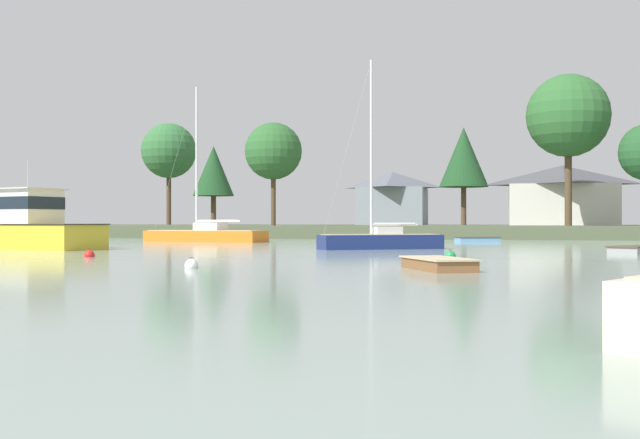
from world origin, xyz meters
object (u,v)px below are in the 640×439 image
(mooring_buoy_red, at_px, (89,255))
(dinghy_skyblue, at_px, (477,240))
(dinghy_grey, at_px, (640,251))
(sailboat_navy, at_px, (381,245))
(mooring_buoy_orange, at_px, (23,242))
(mooring_buoy_white, at_px, (191,266))
(dinghy_wood, at_px, (438,266))
(mooring_buoy_green, at_px, (450,256))
(sailboat_orange, at_px, (205,238))
(cruiser_yellow, at_px, (18,236))

(mooring_buoy_red, bearing_deg, dinghy_skyblue, 62.41)
(dinghy_grey, xyz_separation_m, sailboat_navy, (-12.94, 3.93, 0.10))
(mooring_buoy_orange, bearing_deg, mooring_buoy_white, -48.21)
(dinghy_wood, bearing_deg, sailboat_navy, 103.71)
(mooring_buoy_green, bearing_deg, sailboat_orange, 129.44)
(dinghy_skyblue, height_order, sailboat_navy, sailboat_navy)
(dinghy_grey, bearing_deg, sailboat_navy, 163.09)
(sailboat_orange, xyz_separation_m, mooring_buoy_orange, (-10.94, -7.44, -0.19))
(sailboat_orange, xyz_separation_m, dinghy_wood, (20.35, -32.84, -0.14))
(dinghy_skyblue, bearing_deg, mooring_buoy_red, -117.59)
(dinghy_grey, bearing_deg, mooring_buoy_white, -135.79)
(dinghy_grey, height_order, sailboat_navy, sailboat_navy)
(mooring_buoy_white, bearing_deg, mooring_buoy_green, 49.34)
(cruiser_yellow, xyz_separation_m, mooring_buoy_orange, (-6.59, 10.51, -0.67))
(mooring_buoy_orange, xyz_separation_m, mooring_buoy_green, (31.15, -17.13, 0.01))
(mooring_buoy_orange, distance_m, mooring_buoy_green, 35.54)
(dinghy_grey, relative_size, dinghy_skyblue, 1.03)
(dinghy_wood, xyz_separation_m, mooring_buoy_white, (-7.90, -0.77, -0.05))
(sailboat_navy, xyz_separation_m, mooring_buoy_green, (4.48, -10.67, -0.15))
(mooring_buoy_red, bearing_deg, mooring_buoy_white, -42.58)
(sailboat_orange, height_order, cruiser_yellow, sailboat_orange)
(cruiser_yellow, relative_size, sailboat_navy, 0.96)
(sailboat_orange, height_order, mooring_buoy_red, sailboat_orange)
(sailboat_orange, height_order, mooring_buoy_orange, sailboat_orange)
(mooring_buoy_red, height_order, mooring_buoy_green, mooring_buoy_green)
(sailboat_orange, xyz_separation_m, mooring_buoy_white, (12.45, -33.61, -0.19))
(dinghy_wood, height_order, mooring_buoy_white, dinghy_wood)
(dinghy_grey, bearing_deg, cruiser_yellow, -179.81)
(mooring_buoy_orange, bearing_deg, dinghy_grey, -14.71)
(mooring_buoy_white, distance_m, mooring_buoy_red, 10.10)
(dinghy_wood, bearing_deg, cruiser_yellow, 148.90)
(mooring_buoy_red, relative_size, mooring_buoy_orange, 1.06)
(dinghy_grey, xyz_separation_m, dinghy_skyblue, (-8.12, 20.77, 0.01))
(cruiser_yellow, height_order, sailboat_navy, sailboat_navy)
(sailboat_navy, distance_m, mooring_buoy_white, 19.98)
(mooring_buoy_orange, bearing_deg, mooring_buoy_green, -28.81)
(mooring_buoy_white, xyz_separation_m, mooring_buoy_green, (7.76, 9.04, 0.00))
(cruiser_yellow, bearing_deg, mooring_buoy_orange, 122.11)
(sailboat_orange, distance_m, mooring_buoy_red, 27.24)
(cruiser_yellow, height_order, mooring_buoy_green, cruiser_yellow)
(dinghy_wood, distance_m, mooring_buoy_orange, 40.29)
(dinghy_grey, bearing_deg, mooring_buoy_orange, 165.29)
(sailboat_orange, bearing_deg, dinghy_skyblue, 8.12)
(sailboat_orange, bearing_deg, mooring_buoy_white, -69.68)
(sailboat_orange, distance_m, dinghy_skyblue, 20.75)
(dinghy_wood, distance_m, mooring_buoy_red, 16.49)
(mooring_buoy_red, xyz_separation_m, mooring_buoy_green, (15.20, 2.21, 0.00))
(cruiser_yellow, distance_m, mooring_buoy_green, 25.44)
(mooring_buoy_orange, height_order, mooring_buoy_green, mooring_buoy_green)
(dinghy_skyblue, height_order, mooring_buoy_orange, dinghy_skyblue)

